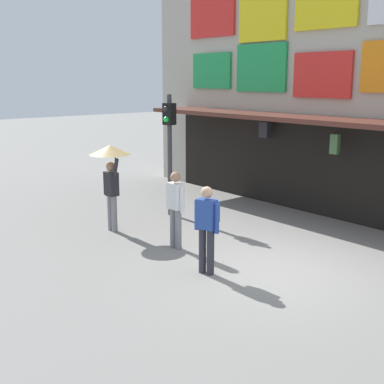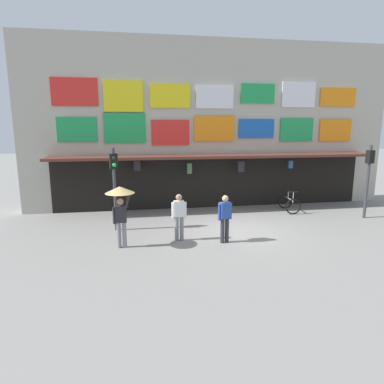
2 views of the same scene
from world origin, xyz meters
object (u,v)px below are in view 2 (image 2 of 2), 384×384
at_px(traffic_light_near, 114,176).
at_px(bicycle_parked, 289,203).
at_px(traffic_light_far, 369,170).
at_px(pedestrian_in_purple, 225,215).
at_px(pedestrian_with_umbrella, 120,200).
at_px(pedestrian_in_white, 179,215).

distance_m(traffic_light_near, bicycle_parked, 8.27).
bearing_deg(traffic_light_near, traffic_light_far, 0.10).
height_order(traffic_light_far, pedestrian_in_purple, traffic_light_far).
distance_m(bicycle_parked, pedestrian_with_umbrella, 8.52).
bearing_deg(pedestrian_with_umbrella, traffic_light_near, 98.24).
bearing_deg(bicycle_parked, traffic_light_near, -168.58).
bearing_deg(traffic_light_far, traffic_light_near, -179.90).
distance_m(pedestrian_with_umbrella, pedestrian_in_purple, 3.57).
bearing_deg(traffic_light_near, bicycle_parked, 11.42).
distance_m(traffic_light_far, pedestrian_in_white, 8.69).
xyz_separation_m(pedestrian_with_umbrella, pedestrian_in_purple, (3.51, -0.06, -0.66)).
relative_size(traffic_light_far, pedestrian_in_white, 1.90).
xyz_separation_m(traffic_light_near, pedestrian_in_purple, (3.79, -2.03, -1.16)).
relative_size(traffic_light_far, pedestrian_with_umbrella, 1.54).
height_order(traffic_light_near, bicycle_parked, traffic_light_near).
height_order(traffic_light_near, traffic_light_far, same).
height_order(pedestrian_in_white, pedestrian_in_purple, same).
relative_size(pedestrian_with_umbrella, pedestrian_in_purple, 1.24).
height_order(bicycle_parked, pedestrian_in_white, pedestrian_in_white).
bearing_deg(bicycle_parked, pedestrian_with_umbrella, -154.98).
relative_size(traffic_light_far, pedestrian_in_purple, 1.90).
bearing_deg(bicycle_parked, traffic_light_far, -29.54).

